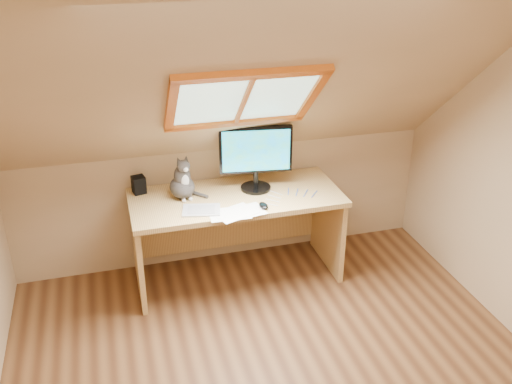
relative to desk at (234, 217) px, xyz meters
name	(u,v)px	position (x,y,z in m)	size (l,w,h in m)	color
room_shell	(301,198)	(-0.02, -1.54, 0.91)	(3.52, 3.52, 2.41)	tan
desk	(234,217)	(0.00, 0.00, 0.00)	(1.64, 0.72, 0.75)	tan
monitor	(256,154)	(0.18, 0.00, 0.53)	(0.57, 0.24, 0.52)	black
cat	(182,182)	(-0.40, 0.01, 0.35)	(0.24, 0.27, 0.36)	#47413F
desk_speaker	(139,185)	(-0.72, 0.18, 0.30)	(0.10, 0.10, 0.14)	black
graphics_tablet	(201,210)	(-0.31, -0.25, 0.23)	(0.28, 0.20, 0.01)	#B2B2B7
mouse	(264,206)	(0.15, -0.33, 0.24)	(0.06, 0.11, 0.03)	black
papers	(230,212)	(-0.11, -0.33, 0.23)	(0.35, 0.30, 0.01)	white
cables	(291,195)	(0.41, -0.19, 0.23)	(0.51, 0.26, 0.01)	silver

